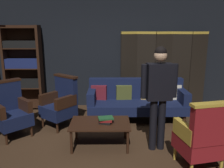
{
  "coord_description": "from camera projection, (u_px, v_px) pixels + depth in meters",
  "views": [
    {
      "loc": [
        -0.05,
        -3.45,
        1.95
      ],
      "look_at": [
        0.0,
        0.8,
        0.95
      ],
      "focal_mm": 37.31,
      "sensor_mm": 36.0,
      "label": 1
    }
  ],
  "objects": [
    {
      "name": "ground_plane",
      "position": [
        113.0,
        152.0,
        3.81
      ],
      "size": [
        10.0,
        10.0,
        0.0
      ],
      "primitive_type": "plane",
      "color": "#3D2819"
    },
    {
      "name": "back_wall",
      "position": [
        111.0,
        52.0,
        5.87
      ],
      "size": [
        7.2,
        0.1,
        2.8
      ],
      "primitive_type": "cube",
      "color": "black",
      "rests_on": "ground_plane"
    },
    {
      "name": "folding_screen",
      "position": [
        163.0,
        69.0,
        5.77
      ],
      "size": [
        2.13,
        0.27,
        1.9
      ],
      "color": "black",
      "rests_on": "ground_plane"
    },
    {
      "name": "bookshelf",
      "position": [
        23.0,
        67.0,
        5.68
      ],
      "size": [
        0.9,
        0.32,
        2.05
      ],
      "color": "black",
      "rests_on": "ground_plane"
    },
    {
      "name": "velvet_couch",
      "position": [
        137.0,
        99.0,
        5.13
      ],
      "size": [
        2.12,
        0.78,
        0.88
      ],
      "color": "black",
      "rests_on": "ground_plane"
    },
    {
      "name": "coffee_table",
      "position": [
        100.0,
        125.0,
        3.93
      ],
      "size": [
        1.0,
        0.64,
        0.42
      ],
      "color": "black",
      "rests_on": "ground_plane"
    },
    {
      "name": "armchair_gilt_accent",
      "position": [
        202.0,
        137.0,
        3.24
      ],
      "size": [
        0.69,
        0.68,
        1.04
      ],
      "color": "gold",
      "rests_on": "ground_plane"
    },
    {
      "name": "armchair_wing_left",
      "position": [
        11.0,
        111.0,
        4.28
      ],
      "size": [
        0.82,
        0.82,
        1.04
      ],
      "color": "black",
      "rests_on": "ground_plane"
    },
    {
      "name": "armchair_wing_right",
      "position": [
        61.0,
        103.0,
        4.74
      ],
      "size": [
        0.81,
        0.81,
        1.04
      ],
      "color": "black",
      "rests_on": "ground_plane"
    },
    {
      "name": "standing_figure",
      "position": [
        159.0,
        89.0,
        3.68
      ],
      "size": [
        0.59,
        0.25,
        1.7
      ],
      "color": "black",
      "rests_on": "ground_plane"
    },
    {
      "name": "book_black_cloth",
      "position": [
        106.0,
        122.0,
        3.9
      ],
      "size": [
        0.23,
        0.22,
        0.03
      ],
      "primitive_type": "cube",
      "rotation": [
        0.0,
        0.0,
        -0.3
      ],
      "color": "black",
      "rests_on": "coffee_table"
    },
    {
      "name": "book_red_leather",
      "position": [
        106.0,
        120.0,
        3.89
      ],
      "size": [
        0.21,
        0.16,
        0.04
      ],
      "primitive_type": "cube",
      "rotation": [
        0.0,
        0.0,
        0.02
      ],
      "color": "maroon",
      "rests_on": "book_black_cloth"
    },
    {
      "name": "book_green_cloth",
      "position": [
        106.0,
        118.0,
        3.88
      ],
      "size": [
        0.27,
        0.21,
        0.03
      ],
      "primitive_type": "cube",
      "rotation": [
        0.0,
        0.0,
        0.19
      ],
      "color": "#1E4C28",
      "rests_on": "book_red_leather"
    }
  ]
}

